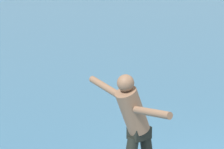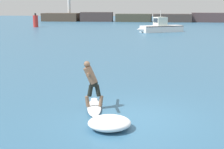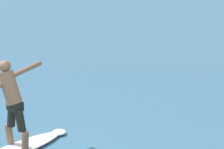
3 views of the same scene
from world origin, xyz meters
TOP-DOWN VIEW (x-y plane):
  - ground_plane at (0.00, 0.00)m, footprint 200.00×200.00m
  - rock_jetty_breakwater at (4.00, 62.00)m, footprint 59.22×5.21m
  - surfboard at (-1.48, 0.81)m, footprint 0.84×2.12m
  - surfer at (-1.56, 0.76)m, footprint 0.71×1.53m
  - fishing_boat_near_jetty at (1.79, 33.90)m, footprint 6.58×4.46m
  - channel_marker_buoy at (-18.70, 41.53)m, footprint 0.83×0.83m
  - wave_foam_at_tail at (-0.70, -0.98)m, footprint 1.43×1.30m

SIDE VIEW (x-z plane):
  - ground_plane at x=0.00m, z-range 0.00..0.00m
  - surfboard at x=-1.48m, z-range -0.07..0.16m
  - wave_foam_at_tail at x=-0.70m, z-range 0.00..0.38m
  - fishing_boat_near_jetty at x=1.79m, z-range -0.82..2.10m
  - rock_jetty_breakwater at x=4.00m, z-range -1.75..3.58m
  - channel_marker_buoy at x=-18.70m, z-range -0.15..2.15m
  - surfer at x=-1.56m, z-range 0.23..1.84m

